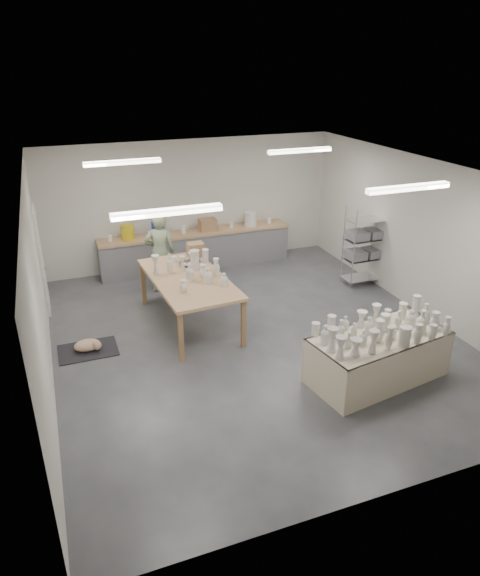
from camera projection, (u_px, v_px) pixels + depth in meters
name	position (u px, v px, depth m)	size (l,w,h in m)	color
room	(247.00, 229.00, 8.61)	(8.00, 8.02, 3.00)	#424449
back_counter	(196.00, 248.00, 12.35)	(4.60, 0.60, 1.24)	tan
wire_shelf	(365.00, 245.00, 11.26)	(0.88, 0.48, 1.80)	silver
drying_table	(378.00, 354.00, 8.03)	(2.32, 1.37, 1.14)	olive
work_table	(190.00, 275.00, 9.62)	(1.45, 2.64, 1.34)	tan
rug	(88.00, 350.00, 8.96)	(1.00, 0.70, 0.02)	black
cat	(89.00, 345.00, 8.91)	(0.53, 0.45, 0.19)	white
potter	(160.00, 252.00, 10.93)	(0.64, 0.42, 1.77)	#8DA07C
red_stool	(159.00, 274.00, 11.41)	(0.35, 0.35, 0.32)	red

